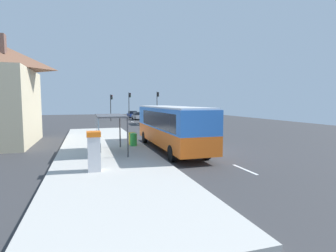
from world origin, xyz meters
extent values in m
cube|color=#38383A|center=(0.00, 14.00, -0.02)|extent=(56.00, 92.00, 0.04)
cube|color=beige|center=(-6.40, 2.00, 0.09)|extent=(6.20, 30.00, 0.18)
cube|color=silver|center=(0.25, -6.00, 0.01)|extent=(0.16, 2.20, 0.01)
cube|color=silver|center=(0.25, -1.00, 0.01)|extent=(0.16, 2.20, 0.01)
cube|color=silver|center=(0.25, 4.00, 0.01)|extent=(0.16, 2.20, 0.01)
cube|color=silver|center=(0.25, 9.00, 0.01)|extent=(0.16, 2.20, 0.01)
cube|color=silver|center=(0.25, 14.00, 0.01)|extent=(0.16, 2.20, 0.01)
cube|color=silver|center=(0.25, 19.00, 0.01)|extent=(0.16, 2.20, 0.01)
cube|color=silver|center=(0.25, 24.00, 0.01)|extent=(0.16, 2.20, 0.01)
cube|color=silver|center=(0.25, 29.00, 0.01)|extent=(0.16, 2.20, 0.01)
cube|color=orange|center=(-1.70, 0.61, 1.07)|extent=(2.51, 11.00, 1.15)
cube|color=blue|center=(-1.70, 0.61, 2.38)|extent=(2.51, 11.00, 1.45)
cube|color=silver|center=(-1.70, 0.61, 3.15)|extent=(2.38, 10.78, 0.12)
cube|color=black|center=(-1.70, 6.06, 2.30)|extent=(2.30, 0.12, 1.22)
cube|color=black|center=(-2.91, 0.11, 2.30)|extent=(0.09, 8.58, 1.10)
cylinder|color=black|center=(-2.83, 4.51, 0.50)|extent=(0.28, 1.00, 1.00)
cylinder|color=black|center=(-0.57, 4.50, 0.50)|extent=(0.28, 1.00, 1.00)
cylinder|color=black|center=(-2.83, -3.09, 0.50)|extent=(0.28, 1.00, 1.00)
cylinder|color=black|center=(-0.57, -3.10, 0.50)|extent=(0.28, 1.00, 1.00)
cube|color=silver|center=(2.20, 23.18, 1.32)|extent=(2.09, 5.23, 1.96)
cube|color=black|center=(2.20, 23.18, 1.66)|extent=(2.09, 3.15, 0.44)
cylinder|color=black|center=(3.07, 21.17, 0.34)|extent=(0.23, 0.68, 0.68)
cylinder|color=black|center=(1.27, 21.20, 0.34)|extent=(0.23, 0.68, 0.68)
cylinder|color=black|center=(3.13, 25.17, 0.34)|extent=(0.23, 0.68, 0.68)
cylinder|color=black|center=(1.33, 25.20, 0.34)|extent=(0.23, 0.68, 0.68)
cube|color=#B7B7BC|center=(2.30, 34.33, 0.62)|extent=(1.88, 4.43, 0.60)
cube|color=black|center=(2.30, 34.13, 1.22)|extent=(1.63, 2.41, 0.60)
cylinder|color=black|center=(1.45, 35.82, 0.32)|extent=(0.21, 0.64, 0.64)
cylinder|color=black|center=(3.09, 35.85, 0.32)|extent=(0.21, 0.64, 0.64)
cylinder|color=black|center=(1.51, 32.82, 0.32)|extent=(0.21, 0.64, 0.64)
cylinder|color=black|center=(3.15, 32.85, 0.32)|extent=(0.21, 0.64, 0.64)
cube|color=navy|center=(2.30, 41.07, 0.62)|extent=(1.82, 4.41, 0.60)
cube|color=black|center=(2.30, 40.87, 1.22)|extent=(1.59, 2.38, 0.60)
cylinder|color=black|center=(1.49, 42.57, 0.32)|extent=(0.20, 0.64, 0.64)
cylinder|color=black|center=(3.13, 42.57, 0.32)|extent=(0.20, 0.64, 0.64)
cylinder|color=black|center=(1.47, 39.57, 0.32)|extent=(0.20, 0.64, 0.64)
cylinder|color=black|center=(3.11, 39.57, 0.32)|extent=(0.20, 0.64, 0.64)
cube|color=silver|center=(-7.33, -4.62, 1.03)|extent=(0.60, 0.70, 1.70)
cube|color=orange|center=(-7.33, -4.62, 2.00)|extent=(0.66, 0.76, 0.24)
cube|color=black|center=(-7.02, -4.62, 1.30)|extent=(0.03, 0.36, 0.44)
cylinder|color=green|center=(-4.20, 2.21, 0.66)|extent=(0.52, 0.52, 0.95)
cylinder|color=yellow|center=(-4.20, 2.91, 0.66)|extent=(0.52, 0.52, 0.95)
cylinder|color=#2D2D2D|center=(5.40, 31.33, 2.71)|extent=(0.14, 0.14, 5.43)
cube|color=black|center=(5.62, 31.33, 4.93)|extent=(0.24, 0.28, 0.84)
sphere|color=#360606|center=(5.74, 31.33, 5.21)|extent=(0.16, 0.16, 0.16)
sphere|color=#F2B20C|center=(5.74, 31.33, 4.93)|extent=(0.16, 0.16, 0.16)
sphere|color=black|center=(5.74, 31.33, 4.65)|extent=(0.16, 0.16, 0.16)
cylinder|color=#2D2D2D|center=(-3.20, 32.13, 2.44)|extent=(0.14, 0.14, 4.87)
cube|color=black|center=(-2.98, 32.13, 4.37)|extent=(0.24, 0.28, 0.84)
sphere|color=red|center=(-2.86, 32.13, 4.65)|extent=(0.16, 0.16, 0.16)
sphere|color=#3C2C03|center=(-2.86, 32.13, 4.37)|extent=(0.16, 0.16, 0.16)
sphere|color=black|center=(-2.86, 32.13, 4.09)|extent=(0.16, 0.16, 0.16)
cylinder|color=#2D2D2D|center=(0.30, 32.93, 2.65)|extent=(0.14, 0.14, 5.29)
cube|color=black|center=(0.52, 32.93, 4.79)|extent=(0.24, 0.28, 0.84)
sphere|color=#360606|center=(0.64, 32.93, 5.07)|extent=(0.16, 0.16, 0.16)
sphere|color=#3C2C03|center=(0.64, 32.93, 4.79)|extent=(0.16, 0.16, 0.16)
sphere|color=green|center=(0.64, 32.93, 4.51)|extent=(0.16, 0.16, 0.16)
cube|color=brown|center=(-13.71, 5.64, 7.93)|extent=(0.70, 0.70, 1.50)
cube|color=#4C4C51|center=(-6.10, 0.06, 2.63)|extent=(1.80, 4.00, 0.10)
cube|color=#8CA5B2|center=(-6.95, 0.06, 1.43)|extent=(0.06, 3.80, 2.30)
cylinder|color=#4C4C51|center=(-5.25, -1.84, 1.40)|extent=(0.10, 0.10, 2.44)
cylinder|color=#4C4C51|center=(-5.25, 1.96, 1.40)|extent=(0.10, 0.10, 2.44)
camera|label=1|loc=(-7.68, -17.97, 3.56)|focal=28.61mm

